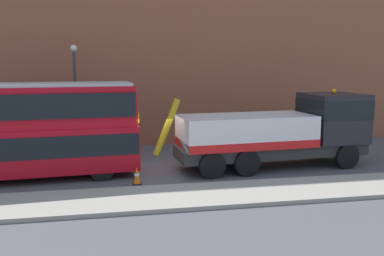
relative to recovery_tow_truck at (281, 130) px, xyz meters
name	(u,v)px	position (x,y,z in m)	size (l,w,h in m)	color
ground_plane	(157,171)	(-5.86, 0.40, -1.76)	(120.00, 120.00, 0.00)	#4C4C51
near_kerb	(169,197)	(-5.86, -3.80, -1.68)	(60.00, 2.80, 0.15)	gray
building_facade	(142,8)	(-5.86, 7.08, 6.31)	(60.00, 1.50, 16.00)	#935138
recovery_tow_truck	(281,130)	(0.00, 0.00, 0.00)	(10.22, 3.30, 3.67)	#2D2D2D
double_decker_bus	(3,128)	(-12.24, -0.04, 0.47)	(11.17, 3.36, 4.06)	#B70C19
traffic_cone_near_bus	(137,176)	(-6.88, -1.65, -1.42)	(0.36, 0.36, 0.72)	orange
street_lamp	(75,90)	(-9.68, 4.89, 1.71)	(0.36, 0.36, 5.83)	#38383D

